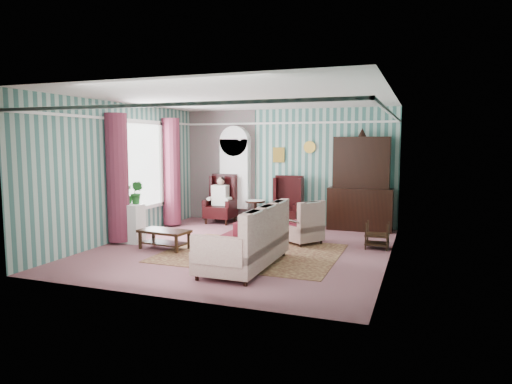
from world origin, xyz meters
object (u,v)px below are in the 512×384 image
(coffee_table, at_px, (164,239))
(wingback_left, at_px, (220,199))
(wingback_right, at_px, (286,202))
(seated_woman, at_px, (220,200))
(nest_table, at_px, (377,235))
(round_side_table, at_px, (255,212))
(plant_stand, at_px, (130,223))
(sofa, at_px, (244,234))
(bookcase, at_px, (235,179))
(floral_armchair, at_px, (302,222))
(dresser_hutch, at_px, (361,180))

(coffee_table, bearing_deg, wingback_left, 93.50)
(wingback_right, xyz_separation_m, seated_woman, (-1.75, 0.00, -0.04))
(wingback_left, bearing_deg, coffee_table, -86.50)
(nest_table, bearing_deg, round_side_table, 151.80)
(plant_stand, bearing_deg, sofa, -17.65)
(wingback_right, distance_m, plant_stand, 3.76)
(plant_stand, bearing_deg, wingback_right, 47.16)
(bookcase, distance_m, floral_armchair, 3.15)
(bookcase, xyz_separation_m, plant_stand, (-1.05, -3.14, -0.72))
(nest_table, xyz_separation_m, floral_armchair, (-1.49, -0.07, 0.18))
(bookcase, distance_m, seated_woman, 0.70)
(bookcase, xyz_separation_m, round_side_table, (0.65, -0.24, -0.82))
(wingback_right, bearing_deg, dresser_hutch, 8.77)
(wingback_right, bearing_deg, seated_woman, 180.00)
(wingback_left, distance_m, wingback_right, 1.75)
(seated_woman, bearing_deg, floral_armchair, -32.06)
(round_side_table, height_order, floral_armchair, floral_armchair)
(dresser_hutch, distance_m, plant_stand, 5.31)
(coffee_table, bearing_deg, plant_stand, 165.02)
(round_side_table, relative_size, plant_stand, 0.75)
(floral_armchair, height_order, coffee_table, floral_armchair)
(round_side_table, distance_m, coffee_table, 3.25)
(round_side_table, relative_size, floral_armchair, 0.67)
(floral_armchair, bearing_deg, sofa, -157.68)
(bookcase, bearing_deg, floral_armchair, -40.73)
(nest_table, relative_size, coffee_table, 0.55)
(plant_stand, height_order, floral_armchair, floral_armchair)
(dresser_hutch, relative_size, wingback_right, 1.89)
(seated_woman, xyz_separation_m, nest_table, (4.07, -1.55, -0.32))
(bookcase, height_order, floral_armchair, bookcase)
(wingback_right, bearing_deg, floral_armchair, -62.84)
(dresser_hutch, xyz_separation_m, floral_armchair, (-0.92, -1.89, -0.73))
(sofa, bearing_deg, seated_woman, 30.22)
(dresser_hutch, height_order, wingback_left, dresser_hutch)
(wingback_right, distance_m, round_side_table, 0.92)
(round_side_table, xyz_separation_m, sofa, (1.22, -3.83, 0.26))
(wingback_left, bearing_deg, sofa, -60.03)
(dresser_hutch, distance_m, seated_woman, 3.56)
(seated_woman, height_order, coffee_table, seated_woman)
(wingback_left, bearing_deg, seated_woman, 0.00)
(floral_armchair, bearing_deg, wingback_right, 61.95)
(seated_woman, bearing_deg, sofa, -60.03)
(wingback_left, xyz_separation_m, wingback_right, (1.75, 0.00, 0.00))
(bookcase, height_order, coffee_table, bookcase)
(wingback_left, height_order, floral_armchair, wingback_left)
(plant_stand, bearing_deg, floral_armchair, 18.57)
(plant_stand, bearing_deg, nest_table, 13.84)
(plant_stand, distance_m, sofa, 3.07)
(wingback_left, xyz_separation_m, floral_armchair, (2.58, -1.62, -0.18))
(bookcase, bearing_deg, coffee_table, -91.11)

